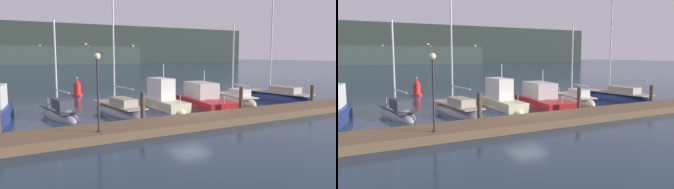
% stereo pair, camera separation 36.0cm
% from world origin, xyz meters
% --- Properties ---
extents(ground_plane, '(400.00, 400.00, 0.00)m').
position_xyz_m(ground_plane, '(0.00, 0.00, 0.00)').
color(ground_plane, '#1E3347').
extents(dock, '(30.88, 2.80, 0.45)m').
position_xyz_m(dock, '(0.00, -2.29, 0.23)').
color(dock, brown).
rests_on(dock, ground).
extents(mooring_pile_1, '(0.28, 0.28, 1.95)m').
position_xyz_m(mooring_pile_1, '(-3.85, -0.64, 0.97)').
color(mooring_pile_1, '#4C3D2D').
rests_on(mooring_pile_1, ground).
extents(mooring_pile_2, '(0.28, 0.28, 1.89)m').
position_xyz_m(mooring_pile_2, '(3.85, -0.64, 0.95)').
color(mooring_pile_2, '#4C3D2D').
rests_on(mooring_pile_2, ground).
extents(mooring_pile_3, '(0.28, 0.28, 1.70)m').
position_xyz_m(mooring_pile_3, '(11.55, -0.64, 0.85)').
color(mooring_pile_3, '#4C3D2D').
rests_on(mooring_pile_3, ground).
extents(sailboat_berth_2, '(2.25, 5.59, 7.27)m').
position_xyz_m(sailboat_berth_2, '(-7.66, 4.43, 0.11)').
color(sailboat_berth_2, gray).
rests_on(sailboat_berth_2, ground).
extents(sailboat_berth_3, '(2.40, 7.39, 11.75)m').
position_xyz_m(sailboat_berth_3, '(-3.68, 3.84, 0.14)').
color(sailboat_berth_3, gray).
rests_on(sailboat_berth_3, ground).
extents(motorboat_berth_4, '(2.03, 6.14, 4.14)m').
position_xyz_m(motorboat_berth_4, '(0.25, 4.28, 0.39)').
color(motorboat_berth_4, beige).
rests_on(motorboat_berth_4, ground).
extents(motorboat_berth_5, '(3.53, 7.48, 3.61)m').
position_xyz_m(motorboat_berth_5, '(3.70, 3.61, 0.28)').
color(motorboat_berth_5, red).
rests_on(motorboat_berth_5, ground).
extents(sailboat_berth_6, '(2.80, 6.33, 7.68)m').
position_xyz_m(sailboat_berth_6, '(7.83, 4.50, 0.10)').
color(sailboat_berth_6, beige).
rests_on(sailboat_berth_6, ground).
extents(sailboat_berth_7, '(2.93, 8.47, 12.45)m').
position_xyz_m(sailboat_berth_7, '(11.75, 3.35, 0.12)').
color(sailboat_berth_7, navy).
rests_on(sailboat_berth_7, ground).
extents(channel_buoy, '(1.06, 1.06, 1.91)m').
position_xyz_m(channel_buoy, '(-3.77, 15.26, 0.71)').
color(channel_buoy, red).
rests_on(channel_buoy, ground).
extents(dock_lamppost, '(0.32, 0.32, 3.81)m').
position_xyz_m(dock_lamppost, '(-7.28, -2.98, 3.02)').
color(dock_lamppost, '#2D2D33').
rests_on(dock_lamppost, dock).
extents(hillside_backdrop, '(240.00, 23.00, 18.09)m').
position_xyz_m(hillside_backdrop, '(-2.66, 137.55, 8.33)').
color(hillside_backdrop, '#28332D').
rests_on(hillside_backdrop, ground).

